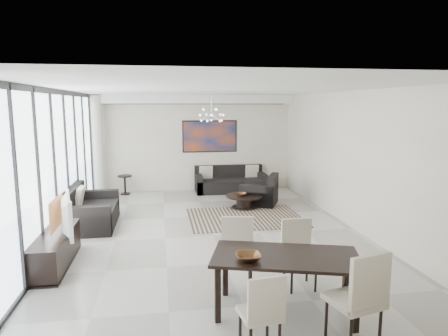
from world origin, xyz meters
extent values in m
cube|color=#A8A39B|center=(0.00, 0.00, 0.01)|extent=(6.00, 9.00, 0.02)
cube|color=white|center=(0.00, 0.00, 2.89)|extent=(6.00, 9.00, 0.02)
cube|color=silver|center=(0.00, 4.49, 1.45)|extent=(6.00, 0.02, 2.90)
cube|color=silver|center=(0.00, -4.49, 1.45)|extent=(6.00, 0.02, 2.90)
cube|color=silver|center=(2.99, 0.00, 1.45)|extent=(0.02, 9.00, 2.90)
cube|color=silver|center=(-2.98, 0.00, 1.45)|extent=(0.01, 8.95, 2.85)
cube|color=black|center=(-2.94, 0.00, 2.85)|extent=(0.04, 8.95, 0.10)
cube|color=black|center=(-2.94, 0.00, 0.03)|extent=(0.04, 8.95, 0.06)
cube|color=black|center=(-2.94, -2.00, 1.45)|extent=(0.04, 0.05, 2.88)
cube|color=black|center=(-2.94, -1.00, 1.45)|extent=(0.04, 0.05, 2.88)
cube|color=black|center=(-2.94, 0.00, 1.45)|extent=(0.04, 0.05, 2.88)
cube|color=black|center=(-2.94, 1.00, 1.45)|extent=(0.04, 0.05, 2.88)
cube|color=black|center=(-2.94, 2.00, 1.45)|extent=(0.04, 0.05, 2.88)
cube|color=black|center=(-2.94, 3.00, 1.45)|extent=(0.04, 0.05, 2.88)
cube|color=black|center=(-2.94, 4.00, 1.45)|extent=(0.04, 0.05, 2.88)
cylinder|color=white|center=(-2.80, 4.15, 1.45)|extent=(0.36, 0.36, 2.85)
cube|color=white|center=(0.00, 4.30, 2.77)|extent=(5.98, 0.40, 0.26)
cube|color=#A54117|center=(0.50, 4.47, 1.65)|extent=(1.68, 0.04, 0.98)
cylinder|color=silver|center=(0.30, 2.50, 2.62)|extent=(0.02, 0.02, 0.55)
sphere|color=silver|center=(0.30, 2.50, 2.35)|extent=(0.12, 0.12, 0.12)
cube|color=black|center=(0.90, 1.17, 0.01)|extent=(2.61, 2.01, 0.01)
cylinder|color=black|center=(1.07, 2.05, 0.31)|extent=(0.94, 0.94, 0.04)
cylinder|color=black|center=(1.07, 2.05, 0.15)|extent=(0.41, 0.41, 0.29)
cylinder|color=black|center=(1.07, 2.05, 0.01)|extent=(0.66, 0.66, 0.03)
imported|color=brown|center=(1.00, 1.99, 0.37)|extent=(0.26, 0.26, 0.08)
cube|color=black|center=(1.07, 4.02, 0.19)|extent=(2.10, 0.86, 0.38)
cube|color=black|center=(1.07, 4.36, 0.57)|extent=(2.10, 0.17, 0.38)
cube|color=black|center=(0.10, 4.02, 0.28)|extent=(0.17, 0.86, 0.55)
cube|color=black|center=(2.03, 4.02, 0.28)|extent=(0.17, 0.86, 0.55)
cube|color=black|center=(-2.50, 1.09, 0.22)|extent=(0.97, 1.73, 0.43)
cube|color=black|center=(-2.89, 1.09, 0.65)|extent=(0.19, 1.73, 0.43)
cube|color=black|center=(-2.50, 0.32, 0.31)|extent=(0.97, 0.19, 0.63)
cube|color=black|center=(-2.50, 1.85, 0.31)|extent=(0.97, 0.19, 0.63)
cube|color=black|center=(1.55, 2.41, 0.20)|extent=(1.21, 1.23, 0.40)
cube|color=black|center=(1.87, 2.26, 0.59)|extent=(0.56, 0.93, 0.40)
cube|color=black|center=(1.71, 2.75, 0.29)|extent=(0.88, 0.54, 0.57)
cube|color=black|center=(1.39, 2.06, 0.29)|extent=(0.88, 0.54, 0.57)
cylinder|color=black|center=(-2.06, 4.15, 0.55)|extent=(0.41, 0.41, 0.04)
cylinder|color=black|center=(-2.06, 4.15, 0.27)|extent=(0.06, 0.06, 0.51)
cylinder|color=black|center=(-2.06, 4.15, 0.02)|extent=(0.29, 0.29, 0.03)
cube|color=black|center=(-2.76, -1.07, 0.27)|extent=(0.49, 1.73, 0.54)
imported|color=gray|center=(-2.60, -1.12, 0.86)|extent=(0.40, 1.10, 0.63)
cube|color=black|center=(0.49, -3.10, 0.74)|extent=(2.00, 1.39, 0.04)
cube|color=black|center=(-0.38, -3.21, 0.36)|extent=(0.07, 0.07, 0.72)
cube|color=black|center=(-0.18, -2.53, 0.36)|extent=(0.07, 0.07, 0.72)
cube|color=black|center=(1.16, -3.67, 0.36)|extent=(0.07, 0.07, 0.72)
cube|color=black|center=(1.37, -2.99, 0.36)|extent=(0.07, 0.07, 0.72)
cube|color=beige|center=(-0.02, -3.82, 0.41)|extent=(0.46, 0.46, 0.05)
cube|color=beige|center=(0.01, -3.99, 0.65)|extent=(0.41, 0.10, 0.50)
cylinder|color=black|center=(-0.20, -3.68, 0.19)|extent=(0.04, 0.04, 0.39)
cube|color=beige|center=(1.02, -3.88, 0.51)|extent=(0.62, 0.62, 0.07)
cube|color=beige|center=(1.07, -4.09, 0.80)|extent=(0.51, 0.18, 0.62)
cylinder|color=black|center=(0.77, -3.74, 0.24)|extent=(0.04, 0.04, 0.47)
cylinder|color=black|center=(1.26, -4.02, 0.24)|extent=(0.04, 0.04, 0.47)
cube|color=beige|center=(0.03, -2.38, 0.46)|extent=(0.54, 0.54, 0.06)
cube|color=beige|center=(0.06, -2.18, 0.73)|extent=(0.47, 0.13, 0.57)
cylinder|color=black|center=(0.17, -2.59, 0.22)|extent=(0.04, 0.04, 0.43)
cylinder|color=black|center=(-0.12, -2.17, 0.22)|extent=(0.04, 0.04, 0.43)
cube|color=beige|center=(0.92, -2.47, 0.45)|extent=(0.45, 0.45, 0.06)
cube|color=beige|center=(0.92, -2.27, 0.70)|extent=(0.45, 0.05, 0.54)
cylinder|color=black|center=(1.09, -2.64, 0.21)|extent=(0.04, 0.04, 0.42)
cylinder|color=black|center=(0.75, -2.29, 0.21)|extent=(0.04, 0.04, 0.42)
imported|color=brown|center=(0.00, -3.18, 0.79)|extent=(0.32, 0.32, 0.08)
camera|label=1|loc=(-1.02, -7.65, 2.61)|focal=32.00mm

